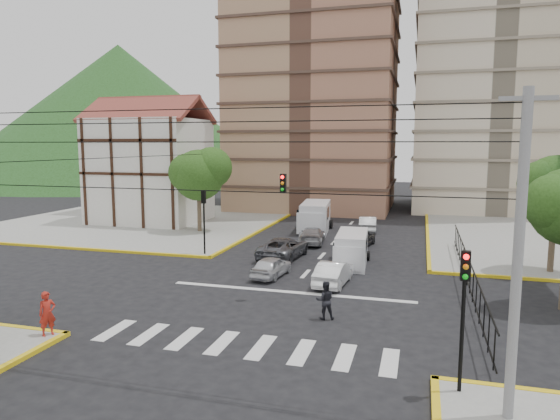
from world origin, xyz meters
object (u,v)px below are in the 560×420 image
(van_right_lane, at_px, (351,250))
(traffic_light_nw, at_px, (204,211))
(pedestrian_sw_corner, at_px, (47,313))
(car_white_front_right, at_px, (334,273))
(van_left_lane, at_px, (315,218))
(car_silver_front_left, at_px, (271,266))
(pedestrian_crosswalk, at_px, (325,300))
(traffic_light_se, at_px, (464,298))

(van_right_lane, bearing_deg, traffic_light_nw, 175.58)
(van_right_lane, relative_size, pedestrian_sw_corner, 2.68)
(car_white_front_right, bearing_deg, van_left_lane, -70.28)
(van_left_lane, bearing_deg, pedestrian_sw_corner, -107.34)
(van_right_lane, xyz_separation_m, pedestrian_sw_corner, (-9.93, -15.24, 0.02))
(car_silver_front_left, bearing_deg, pedestrian_crosswalk, 131.59)
(car_white_front_right, bearing_deg, traffic_light_nw, -20.99)
(van_left_lane, bearing_deg, pedestrian_crosswalk, -83.27)
(van_left_lane, bearing_deg, traffic_light_nw, -121.66)
(traffic_light_nw, relative_size, van_left_lane, 0.74)
(traffic_light_se, distance_m, car_silver_front_left, 15.28)
(traffic_light_se, distance_m, van_left_lane, 28.89)
(van_right_lane, height_order, car_silver_front_left, van_right_lane)
(van_left_lane, bearing_deg, car_white_front_right, -80.86)
(car_silver_front_left, bearing_deg, car_white_front_right, 176.72)
(traffic_light_nw, height_order, van_right_lane, traffic_light_nw)
(traffic_light_se, height_order, car_white_front_right, traffic_light_se)
(van_left_lane, bearing_deg, van_right_lane, -73.66)
(van_left_lane, xyz_separation_m, car_silver_front_left, (0.67, -15.31, -0.64))
(pedestrian_sw_corner, xyz_separation_m, pedestrian_crosswalk, (10.15, 5.23, -0.18))
(van_left_lane, relative_size, pedestrian_crosswalk, 3.46)
(car_silver_front_left, xyz_separation_m, pedestrian_sw_corner, (-5.82, -11.34, 0.43))
(van_right_lane, bearing_deg, pedestrian_sw_corner, -127.19)
(traffic_light_se, height_order, van_left_lane, traffic_light_se)
(pedestrian_sw_corner, bearing_deg, traffic_light_se, -57.94)
(traffic_light_se, bearing_deg, car_white_front_right, 117.85)
(pedestrian_sw_corner, bearing_deg, pedestrian_crosswalk, -29.58)
(van_right_lane, height_order, car_white_front_right, van_right_lane)
(car_white_front_right, bearing_deg, van_right_lane, -90.18)
(car_white_front_right, bearing_deg, pedestrian_crosswalk, 100.04)
(traffic_light_nw, xyz_separation_m, car_silver_front_left, (6.02, -3.96, -2.50))
(car_white_front_right, height_order, pedestrian_crosswalk, pedestrian_crosswalk)
(van_right_lane, relative_size, car_silver_front_left, 1.33)
(traffic_light_se, xyz_separation_m, car_silver_front_left, (-9.58, 11.64, -2.50))
(pedestrian_crosswalk, bearing_deg, traffic_light_nw, -62.39)
(traffic_light_se, xyz_separation_m, pedestrian_sw_corner, (-15.40, 0.30, -2.08))
(traffic_light_se, relative_size, van_left_lane, 0.74)
(car_white_front_right, xyz_separation_m, pedestrian_sw_corner, (-9.58, -10.70, 0.37))
(van_right_lane, bearing_deg, van_left_lane, 108.64)
(van_right_lane, distance_m, car_silver_front_left, 5.69)
(traffic_light_se, relative_size, car_white_front_right, 1.09)
(van_right_lane, height_order, van_left_lane, van_left_lane)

